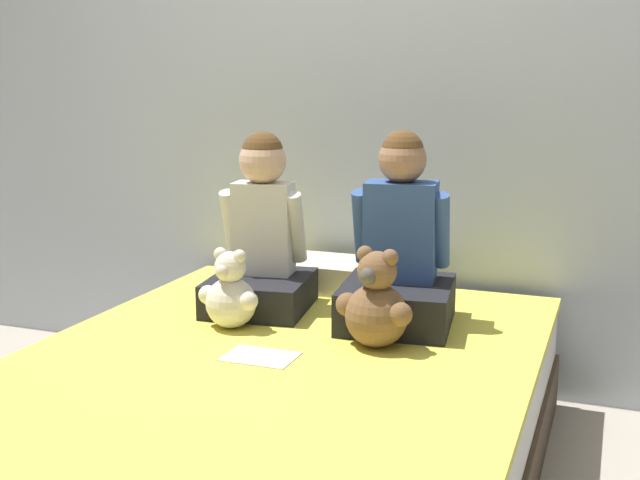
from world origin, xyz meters
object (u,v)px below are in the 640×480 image
object	(u,v)px
teddy_bear_held_by_left_child	(230,295)
sign_card	(260,357)
bed	(279,420)
pillow_at_headboard	(358,277)
teddy_bear_held_by_right_child	(376,305)
child_on_right	(399,254)
child_on_left	(262,241)

from	to	relation	value
teddy_bear_held_by_left_child	sign_card	size ratio (longest dim) A/B	1.27
bed	pillow_at_headboard	bearing A→B (deg)	90.00
bed	sign_card	distance (m)	0.23
teddy_bear_held_by_right_child	pillow_at_headboard	bearing A→B (deg)	126.62
teddy_bear_held_by_left_child	child_on_right	bearing A→B (deg)	34.39
teddy_bear_held_by_right_child	sign_card	size ratio (longest dim) A/B	1.48
bed	pillow_at_headboard	xyz separation A→B (m)	(0.00, 0.77, 0.27)
child_on_left	teddy_bear_held_by_right_child	world-z (taller)	child_on_left
bed	child_on_left	xyz separation A→B (m)	(-0.25, 0.44, 0.46)
child_on_left	sign_card	bearing A→B (deg)	-74.08
child_on_right	pillow_at_headboard	bearing A→B (deg)	119.87
child_on_right	child_on_left	bearing A→B (deg)	172.98
bed	teddy_bear_held_by_left_child	bearing A→B (deg)	144.42
teddy_bear_held_by_left_child	sign_card	distance (m)	0.33
teddy_bear_held_by_left_child	teddy_bear_held_by_right_child	size ratio (longest dim) A/B	0.86
teddy_bear_held_by_right_child	bed	bearing A→B (deg)	-133.38
child_on_left	teddy_bear_held_by_right_child	bearing A→B (deg)	-36.07
child_on_right	teddy_bear_held_by_right_child	size ratio (longest dim) A/B	2.07
teddy_bear_held_by_left_child	sign_card	xyz separation A→B (m)	(0.21, -0.23, -0.11)
child_on_right	sign_card	xyz separation A→B (m)	(-0.29, -0.49, -0.23)
teddy_bear_held_by_left_child	pillow_at_headboard	distance (m)	0.65
child_on_right	pillow_at_headboard	distance (m)	0.46
pillow_at_headboard	sign_card	xyz separation A→B (m)	(-0.03, -0.83, -0.05)
pillow_at_headboard	sign_card	bearing A→B (deg)	-92.42
child_on_right	sign_card	size ratio (longest dim) A/B	3.08
sign_card	teddy_bear_held_by_right_child	bearing A→B (deg)	36.84
bed	child_on_right	distance (m)	0.68
teddy_bear_held_by_right_child	child_on_right	bearing A→B (deg)	104.41
sign_card	pillow_at_headboard	bearing A→B (deg)	87.58
child_on_right	pillow_at_headboard	xyz separation A→B (m)	(-0.25, 0.34, -0.18)
teddy_bear_held_by_right_child	pillow_at_headboard	distance (m)	0.66
pillow_at_headboard	sign_card	distance (m)	0.83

